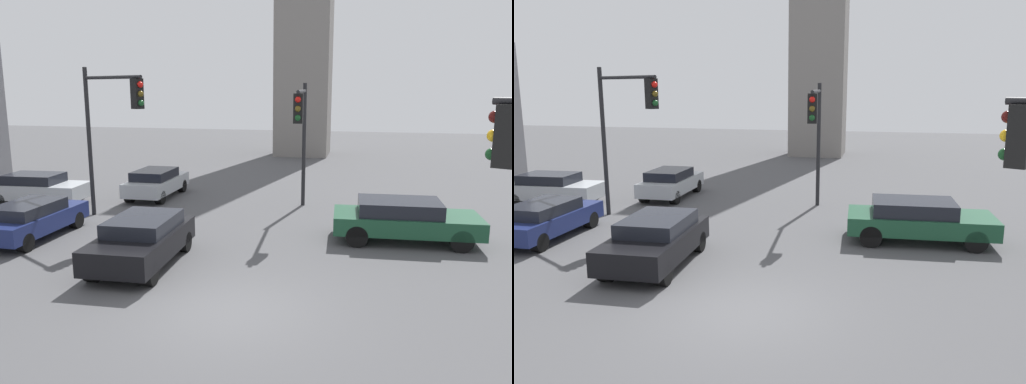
{
  "view_description": "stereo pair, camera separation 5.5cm",
  "coord_description": "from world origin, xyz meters",
  "views": [
    {
      "loc": [
        2.84,
        -10.26,
        4.95
      ],
      "look_at": [
        -0.39,
        4.44,
        1.83
      ],
      "focal_mm": 35.74,
      "sensor_mm": 36.0,
      "label": 1
    },
    {
      "loc": [
        2.9,
        -10.25,
        4.95
      ],
      "look_at": [
        -0.39,
        4.44,
        1.83
      ],
      "focal_mm": 35.74,
      "sensor_mm": 36.0,
      "label": 2
    }
  ],
  "objects": [
    {
      "name": "traffic_light_1",
      "position": [
        -6.22,
        6.59,
        3.96
      ],
      "size": [
        3.21,
        1.96,
        5.67
      ],
      "rotation": [
        0.0,
        0.0,
        -0.53
      ],
      "color": "black",
      "rests_on": "ground_plane"
    },
    {
      "name": "traffic_light_0",
      "position": [
        0.38,
        8.88,
        3.64
      ],
      "size": [
        0.51,
        4.21,
        5.1
      ],
      "rotation": [
        0.0,
        0.0,
        -1.5
      ],
      "color": "black",
      "rests_on": "ground_plane"
    },
    {
      "name": "car_0",
      "position": [
        4.09,
        6.35,
        0.74
      ],
      "size": [
        4.7,
        2.25,
        1.37
      ],
      "rotation": [
        0.0,
        0.0,
        0.05
      ],
      "color": "#19472D",
      "rests_on": "ground_plane"
    },
    {
      "name": "car_1",
      "position": [
        -3.24,
        2.46,
        0.73
      ],
      "size": [
        2.01,
        4.14,
        1.36
      ],
      "rotation": [
        0.0,
        0.0,
        -1.54
      ],
      "color": "black",
      "rests_on": "ground_plane"
    },
    {
      "name": "car_4",
      "position": [
        -6.47,
        10.93,
        0.69
      ],
      "size": [
        1.73,
        3.94,
        1.29
      ],
      "rotation": [
        0.0,
        0.0,
        1.58
      ],
      "color": "#ADB2B7",
      "rests_on": "ground_plane"
    },
    {
      "name": "car_2",
      "position": [
        -7.92,
        4.08,
        0.67
      ],
      "size": [
        1.72,
        4.1,
        1.24
      ],
      "rotation": [
        0.0,
        0.0,
        1.56
      ],
      "color": "navy",
      "rests_on": "ground_plane"
    },
    {
      "name": "ground_plane",
      "position": [
        0.0,
        0.0,
        0.0
      ],
      "size": [
        96.08,
        96.08,
        0.0
      ],
      "primitive_type": "plane",
      "color": "#4C4C4F"
    },
    {
      "name": "car_5",
      "position": [
        -10.84,
        8.56,
        0.7
      ],
      "size": [
        4.05,
        1.99,
        1.32
      ],
      "rotation": [
        0.0,
        0.0,
        0.06
      ],
      "color": "#ADB2B7",
      "rests_on": "ground_plane"
    }
  ]
}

